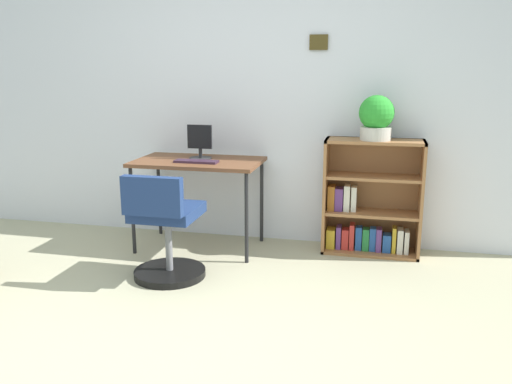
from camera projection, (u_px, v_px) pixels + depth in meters
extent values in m
plane|color=#A5A184|center=(156.00, 358.00, 2.80)|extent=(6.24, 6.24, 0.00)
cube|color=silver|center=(251.00, 102.00, 4.56)|extent=(5.20, 0.10, 2.40)
cube|color=#433716|center=(319.00, 42.00, 4.27)|extent=(0.15, 0.02, 0.12)
cube|color=brown|center=(198.00, 162.00, 4.35)|extent=(1.03, 0.62, 0.03)
cylinder|color=black|center=(133.00, 211.00, 4.29)|extent=(0.03, 0.03, 0.72)
cylinder|color=black|center=(246.00, 218.00, 4.08)|extent=(0.03, 0.03, 0.72)
cylinder|color=black|center=(159.00, 195.00, 4.80)|extent=(0.03, 0.03, 0.72)
cylinder|color=black|center=(262.00, 201.00, 4.59)|extent=(0.03, 0.03, 0.72)
cylinder|color=#262628|center=(201.00, 158.00, 4.40)|extent=(0.19, 0.19, 0.01)
cylinder|color=#262628|center=(200.00, 153.00, 4.39)|extent=(0.03, 0.03, 0.08)
cube|color=black|center=(200.00, 137.00, 4.35)|extent=(0.21, 0.02, 0.19)
cube|color=#342031|center=(196.00, 161.00, 4.23)|extent=(0.35, 0.11, 0.02)
cylinder|color=black|center=(170.00, 273.00, 3.89)|extent=(0.52, 0.52, 0.05)
cylinder|color=slate|center=(169.00, 244.00, 3.83)|extent=(0.05, 0.05, 0.40)
cube|color=navy|center=(168.00, 212.00, 3.78)|extent=(0.44, 0.44, 0.08)
cube|color=navy|center=(152.00, 196.00, 3.50)|extent=(0.42, 0.07, 0.26)
cube|color=#97643B|center=(326.00, 195.00, 4.36)|extent=(0.02, 0.30, 0.94)
cube|color=#97643B|center=(421.00, 200.00, 4.20)|extent=(0.02, 0.30, 0.94)
cube|color=#97643B|center=(375.00, 141.00, 4.18)|extent=(0.78, 0.30, 0.02)
cube|color=#97643B|center=(369.00, 251.00, 4.39)|extent=(0.78, 0.30, 0.02)
cube|color=#97643B|center=(373.00, 193.00, 4.41)|extent=(0.78, 0.02, 0.94)
cube|color=#97643B|center=(371.00, 213.00, 4.31)|extent=(0.73, 0.28, 0.02)
cube|color=#97643B|center=(373.00, 177.00, 4.24)|extent=(0.73, 0.28, 0.02)
cube|color=#B79323|center=(331.00, 238.00, 4.43)|extent=(0.07, 0.13, 0.16)
cube|color=#593372|center=(339.00, 237.00, 4.41)|extent=(0.04, 0.12, 0.19)
cube|color=#B22D28|center=(345.00, 238.00, 4.40)|extent=(0.06, 0.10, 0.17)
cube|color=#B22D28|center=(352.00, 236.00, 4.38)|extent=(0.04, 0.12, 0.21)
cube|color=#1E478C|center=(359.00, 238.00, 4.37)|extent=(0.05, 0.09, 0.19)
cube|color=#237238|center=(366.00, 239.00, 4.36)|extent=(0.05, 0.10, 0.18)
cube|color=#1E478C|center=(373.00, 239.00, 4.35)|extent=(0.05, 0.09, 0.19)
cube|color=#593372|center=(379.00, 239.00, 4.34)|extent=(0.04, 0.11, 0.19)
cube|color=#1E478C|center=(387.00, 243.00, 4.33)|extent=(0.06, 0.11, 0.15)
cube|color=#B79323|center=(394.00, 239.00, 4.31)|extent=(0.03, 0.11, 0.21)
cube|color=beige|center=(400.00, 241.00, 4.30)|extent=(0.05, 0.13, 0.20)
cube|color=beige|center=(406.00, 242.00, 4.29)|extent=(0.04, 0.13, 0.19)
cube|color=#99591E|center=(332.00, 198.00, 4.35)|extent=(0.06, 0.13, 0.20)
cube|color=#593372|center=(339.00, 199.00, 4.34)|extent=(0.06, 0.12, 0.19)
cube|color=beige|center=(347.00, 198.00, 4.32)|extent=(0.05, 0.12, 0.21)
cube|color=beige|center=(354.00, 199.00, 4.31)|extent=(0.04, 0.10, 0.20)
cylinder|color=#B7B2A8|center=(376.00, 133.00, 4.14)|extent=(0.24, 0.24, 0.10)
sphere|color=green|center=(377.00, 113.00, 4.11)|extent=(0.27, 0.27, 0.27)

